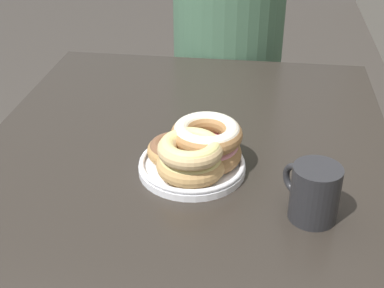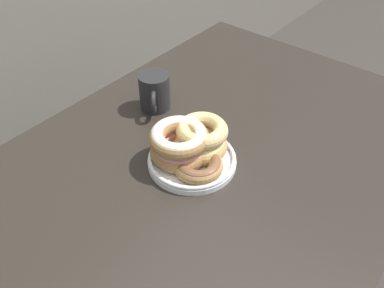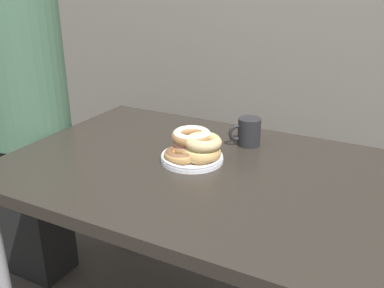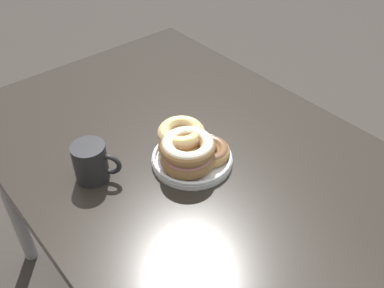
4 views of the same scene
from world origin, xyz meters
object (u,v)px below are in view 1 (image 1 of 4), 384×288
object	(u,v)px
dining_table	(177,211)
donut_plate	(196,151)
person_figure	(229,15)
coffee_mug	(314,192)

from	to	relation	value
dining_table	donut_plate	world-z (taller)	donut_plate
donut_plate	person_figure	world-z (taller)	person_figure
donut_plate	coffee_mug	xyz separation A→B (m)	(0.11, 0.21, 0.00)
dining_table	donut_plate	distance (m)	0.13
person_figure	dining_table	bearing A→B (deg)	-2.37
coffee_mug	person_figure	distance (m)	0.91
dining_table	person_figure	bearing A→B (deg)	177.63
person_figure	donut_plate	bearing A→B (deg)	-0.22
dining_table	coffee_mug	world-z (taller)	coffee_mug
donut_plate	person_figure	bearing A→B (deg)	179.78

